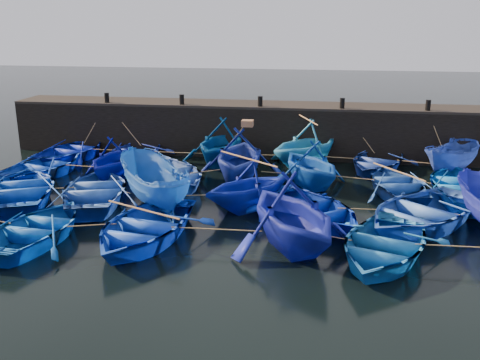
# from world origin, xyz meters

# --- Properties ---
(ground) EXTENTS (120.00, 120.00, 0.00)m
(ground) POSITION_xyz_m (0.00, 0.00, 0.00)
(ground) COLOR black
(ground) RESTS_ON ground
(quay_wall) EXTENTS (26.00, 2.50, 2.50)m
(quay_wall) POSITION_xyz_m (0.00, 10.50, 1.25)
(quay_wall) COLOR black
(quay_wall) RESTS_ON ground
(quay_top) EXTENTS (26.00, 2.50, 0.12)m
(quay_top) POSITION_xyz_m (0.00, 10.50, 2.56)
(quay_top) COLOR black
(quay_top) RESTS_ON quay_wall
(bollard_0) EXTENTS (0.24, 0.24, 0.50)m
(bollard_0) POSITION_xyz_m (-8.00, 9.60, 2.87)
(bollard_0) COLOR black
(bollard_0) RESTS_ON quay_top
(bollard_1) EXTENTS (0.24, 0.24, 0.50)m
(bollard_1) POSITION_xyz_m (-4.00, 9.60, 2.87)
(bollard_1) COLOR black
(bollard_1) RESTS_ON quay_top
(bollard_2) EXTENTS (0.24, 0.24, 0.50)m
(bollard_2) POSITION_xyz_m (0.00, 9.60, 2.87)
(bollard_2) COLOR black
(bollard_2) RESTS_ON quay_top
(bollard_3) EXTENTS (0.24, 0.24, 0.50)m
(bollard_3) POSITION_xyz_m (4.00, 9.60, 2.87)
(bollard_3) COLOR black
(bollard_3) RESTS_ON quay_top
(bollard_4) EXTENTS (0.24, 0.24, 0.50)m
(bollard_4) POSITION_xyz_m (8.00, 9.60, 2.87)
(bollard_4) COLOR black
(bollard_4) RESTS_ON quay_top
(boat_0) EXTENTS (4.31, 5.26, 0.95)m
(boat_0) POSITION_xyz_m (-9.19, 7.82, 0.48)
(boat_0) COLOR #04168F
(boat_0) RESTS_ON ground
(boat_1) EXTENTS (3.66, 4.87, 0.96)m
(boat_1) POSITION_xyz_m (-6.09, 7.78, 0.48)
(boat_1) COLOR blue
(boat_1) RESTS_ON ground
(boat_2) EXTENTS (4.32, 4.84, 2.30)m
(boat_2) POSITION_xyz_m (-1.66, 7.82, 1.15)
(boat_2) COLOR navy
(boat_2) RESTS_ON ground
(boat_3) EXTENTS (5.64, 5.72, 2.28)m
(boat_3) POSITION_xyz_m (2.39, 8.10, 1.14)
(boat_3) COLOR #237CCC
(boat_3) RESTS_ON ground
(boat_4) EXTENTS (4.64, 5.38, 0.94)m
(boat_4) POSITION_xyz_m (5.66, 7.94, 0.47)
(boat_4) COLOR navy
(boat_4) RESTS_ON ground
(boat_5) EXTENTS (3.63, 4.20, 1.58)m
(boat_5) POSITION_xyz_m (8.89, 7.58, 0.79)
(boat_5) COLOR #25419A
(boat_5) RESTS_ON ground
(boat_6) EXTENTS (4.46, 5.28, 0.93)m
(boat_6) POSITION_xyz_m (-9.12, 4.78, 0.47)
(boat_6) COLOR #09319F
(boat_6) RESTS_ON ground
(boat_7) EXTENTS (3.49, 3.97, 1.98)m
(boat_7) POSITION_xyz_m (-5.74, 4.67, 0.99)
(boat_7) COLOR #00087D
(boat_7) RESTS_ON ground
(boat_8) EXTENTS (5.96, 6.19, 1.05)m
(boat_8) POSITION_xyz_m (-3.20, 4.36, 0.52)
(boat_8) COLOR blue
(boat_8) RESTS_ON ground
(boat_9) EXTENTS (4.39, 4.99, 2.48)m
(boat_9) POSITION_xyz_m (-0.28, 5.08, 1.24)
(boat_9) COLOR navy
(boat_9) RESTS_ON ground
(boat_10) EXTENTS (4.92, 5.12, 2.07)m
(boat_10) POSITION_xyz_m (2.72, 4.91, 1.04)
(boat_10) COLOR #0B43B1
(boat_10) RESTS_ON ground
(boat_11) EXTENTS (3.90, 4.88, 0.91)m
(boat_11) POSITION_xyz_m (6.19, 4.55, 0.45)
(boat_11) COLOR navy
(boat_11) RESTS_ON ground
(boat_12) EXTENTS (4.06, 5.50, 1.11)m
(boat_12) POSITION_xyz_m (8.66, 4.32, 0.55)
(boat_12) COLOR blue
(boat_12) RESTS_ON ground
(boat_13) EXTENTS (5.52, 6.24, 1.07)m
(boat_13) POSITION_xyz_m (-8.17, 1.37, 0.54)
(boat_13) COLOR #0836A2
(boat_13) RESTS_ON ground
(boat_14) EXTENTS (4.87, 5.84, 1.04)m
(boat_14) POSITION_xyz_m (-5.34, 1.70, 0.52)
(boat_14) COLOR #214797
(boat_14) RESTS_ON ground
(boat_15) EXTENTS (4.39, 5.04, 1.90)m
(boat_15) POSITION_xyz_m (-2.96, 1.35, 0.95)
(boat_15) COLOR #174EA6
(boat_15) RESTS_ON ground
(boat_16) EXTENTS (4.81, 4.81, 1.92)m
(boat_16) POSITION_xyz_m (0.52, 1.75, 0.96)
(boat_16) COLOR #06178F
(boat_16) RESTS_ON ground
(boat_17) EXTENTS (5.65, 5.87, 0.99)m
(boat_17) POSITION_xyz_m (2.85, 0.91, 0.50)
(boat_17) COLOR #001C90
(boat_17) RESTS_ON ground
(boat_18) EXTENTS (6.52, 6.75, 1.14)m
(boat_18) POSITION_xyz_m (6.53, 0.99, 0.57)
(boat_18) COLOR blue
(boat_18) RESTS_ON ground
(boat_21) EXTENTS (3.57, 4.74, 0.93)m
(boat_21) POSITION_xyz_m (-5.63, -2.17, 0.47)
(boat_21) COLOR #064097
(boat_21) RESTS_ON ground
(boat_22) EXTENTS (4.33, 5.53, 1.05)m
(boat_22) POSITION_xyz_m (-2.30, -1.68, 0.52)
(boat_22) COLOR #0E37C6
(boat_22) RESTS_ON ground
(boat_23) EXTENTS (5.72, 5.95, 2.42)m
(boat_23) POSITION_xyz_m (2.34, -1.57, 1.21)
(boat_23) COLOR navy
(boat_23) RESTS_ON ground
(boat_24) EXTENTS (4.82, 5.68, 1.00)m
(boat_24) POSITION_xyz_m (5.02, -1.86, 0.50)
(boat_24) COLOR #135BAE
(boat_24) RESTS_ON ground
(wooden_crate) EXTENTS (0.48, 0.45, 0.26)m
(wooden_crate) POSITION_xyz_m (0.02, 5.08, 2.61)
(wooden_crate) COLOR brown
(wooden_crate) RESTS_ON boat_9
(mooring_ropes) EXTENTS (18.12, 11.71, 2.10)m
(mooring_ropes) POSITION_xyz_m (-0.06, 5.08, 0.89)
(mooring_ropes) COLOR tan
(mooring_ropes) RESTS_ON ground
(loose_oars) EXTENTS (10.74, 11.86, 1.44)m
(loose_oars) POSITION_xyz_m (1.70, 3.18, 1.57)
(loose_oars) COLOR #99724C
(loose_oars) RESTS_ON ground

